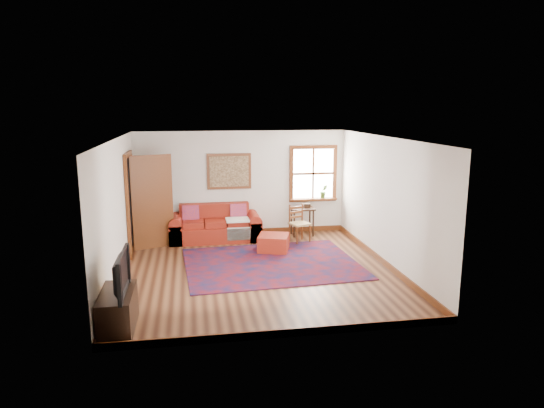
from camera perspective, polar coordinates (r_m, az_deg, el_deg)
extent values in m
plane|color=#3A1C0F|center=(9.28, -1.67, -7.85)|extent=(5.50, 5.50, 0.00)
cube|color=silver|center=(11.63, -3.58, 2.44)|extent=(5.00, 0.04, 2.50)
cube|color=silver|center=(6.31, 1.73, -5.26)|extent=(5.00, 0.04, 2.50)
cube|color=silver|center=(8.96, -17.76, -0.79)|extent=(0.04, 5.50, 2.50)
cube|color=silver|center=(9.60, 13.22, 0.24)|extent=(0.04, 5.50, 2.50)
cube|color=white|center=(8.78, -1.77, 7.75)|extent=(5.00, 5.50, 0.04)
cube|color=brown|center=(11.86, -3.50, -3.26)|extent=(5.00, 0.03, 0.12)
cube|color=brown|center=(9.27, -17.22, -8.00)|extent=(0.03, 5.50, 0.12)
cube|color=brown|center=(9.89, 12.83, -6.54)|extent=(0.03, 5.50, 0.12)
cube|color=white|center=(11.90, 4.84, 3.60)|extent=(1.00, 0.02, 1.20)
cube|color=brown|center=(11.81, 4.91, 6.69)|extent=(1.18, 0.06, 0.09)
cube|color=brown|center=(11.99, 4.81, 0.53)|extent=(1.18, 0.06, 0.09)
cube|color=brown|center=(11.76, 2.28, 3.54)|extent=(0.09, 0.06, 1.20)
cube|color=brown|center=(12.03, 7.38, 3.63)|extent=(0.09, 0.06, 1.20)
cube|color=brown|center=(11.88, 4.86, 3.59)|extent=(1.00, 0.04, 0.05)
cube|color=brown|center=(11.91, 4.89, 0.59)|extent=(1.15, 0.20, 0.04)
imported|color=#3D6623|center=(11.93, 6.09, 1.48)|extent=(0.18, 0.15, 0.33)
cube|color=black|center=(10.56, -16.45, -0.17)|extent=(0.02, 0.90, 2.05)
cube|color=brown|center=(10.07, -16.60, -0.72)|extent=(0.06, 0.09, 2.05)
cube|color=brown|center=(11.04, -16.00, 0.34)|extent=(0.06, 0.09, 2.05)
cube|color=brown|center=(10.40, -16.62, 5.62)|extent=(0.06, 1.08, 0.09)
cube|color=brown|center=(10.80, -13.89, 0.22)|extent=(0.86, 0.35, 2.05)
cube|color=silver|center=(10.78, -13.92, 0.75)|extent=(0.56, 0.22, 1.33)
cube|color=brown|center=(11.54, -5.07, 3.85)|extent=(1.05, 0.04, 0.85)
cube|color=tan|center=(11.51, -5.06, 3.83)|extent=(0.92, 0.03, 0.72)
cube|color=#5F0D13|center=(9.66, -0.07, -6.98)|extent=(3.50, 2.87, 0.02)
cube|color=maroon|center=(11.35, -6.66, -3.35)|extent=(2.09, 0.86, 0.36)
cube|color=maroon|center=(11.56, -6.79, -1.00)|extent=(1.63, 0.24, 0.45)
cube|color=maroon|center=(11.33, -11.23, -3.28)|extent=(0.29, 0.86, 0.45)
cube|color=maroon|center=(11.41, -2.14, -2.96)|extent=(0.29, 0.86, 0.45)
cube|color=red|center=(11.39, -9.54, -1.12)|extent=(0.38, 0.19, 0.40)
cube|color=red|center=(11.44, -3.98, -0.93)|extent=(0.38, 0.19, 0.40)
cube|color=silver|center=(11.15, -4.07, -1.86)|extent=(0.53, 0.48, 0.04)
cube|color=maroon|center=(10.43, 0.18, -4.62)|extent=(0.78, 0.78, 0.36)
cube|color=black|center=(11.62, 3.59, -0.55)|extent=(0.56, 0.42, 0.04)
cylinder|color=black|center=(11.49, 2.64, -2.41)|extent=(0.04, 0.04, 0.63)
cylinder|color=black|center=(11.59, 4.87, -2.32)|extent=(0.04, 0.04, 0.63)
cylinder|color=black|center=(11.81, 2.29, -2.02)|extent=(0.04, 0.04, 0.63)
cylinder|color=black|center=(11.91, 4.46, -1.93)|extent=(0.04, 0.04, 0.63)
cube|color=tan|center=(11.06, 3.28, -2.33)|extent=(0.51, 0.50, 0.04)
cylinder|color=brown|center=(10.90, 2.97, -3.78)|extent=(0.04, 0.04, 0.41)
cylinder|color=brown|center=(11.08, 4.48, -3.54)|extent=(0.04, 0.04, 0.41)
cylinder|color=brown|center=(11.11, 2.08, -2.27)|extent=(0.04, 0.04, 0.87)
cylinder|color=brown|center=(11.29, 3.57, -2.06)|extent=(0.04, 0.04, 0.87)
cube|color=brown|center=(11.14, 2.84, -0.97)|extent=(0.33, 0.15, 0.26)
cube|color=black|center=(7.20, -17.70, -11.90)|extent=(0.45, 1.00, 0.55)
imported|color=black|center=(6.95, -17.88, -7.80)|extent=(0.13, 1.00, 0.57)
cylinder|color=silver|center=(7.43, -17.07, -8.10)|extent=(0.12, 0.12, 0.18)
cylinder|color=#FFA53F|center=(7.44, -17.05, -8.32)|extent=(0.07, 0.07, 0.12)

